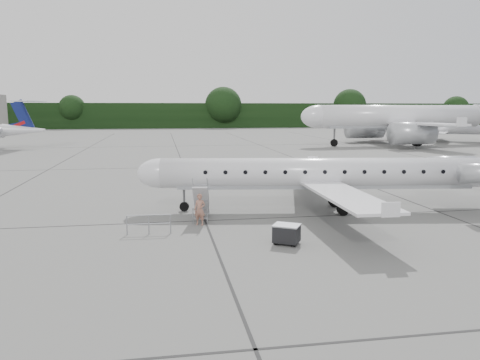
{
  "coord_description": "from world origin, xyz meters",
  "views": [
    {
      "loc": [
        -7.93,
        -23.0,
        6.41
      ],
      "look_at": [
        -3.52,
        3.31,
        2.3
      ],
      "focal_mm": 35.0,
      "sensor_mm": 36.0,
      "label": 1
    }
  ],
  "objects": [
    {
      "name": "ground",
      "position": [
        0.0,
        0.0,
        0.0
      ],
      "size": [
        320.0,
        320.0,
        0.0
      ],
      "primitive_type": "plane",
      "color": "slate",
      "rests_on": "ground"
    },
    {
      "name": "treeline",
      "position": [
        0.0,
        130.0,
        4.0
      ],
      "size": [
        260.0,
        4.0,
        8.0
      ],
      "primitive_type": "cube",
      "color": "black",
      "rests_on": "ground"
    },
    {
      "name": "main_regional_jet",
      "position": [
        2.04,
        4.64,
        3.34
      ],
      "size": [
        28.47,
        22.3,
        6.68
      ],
      "primitive_type": null,
      "rotation": [
        0.0,
        0.0,
        -0.14
      ],
      "color": "silver",
      "rests_on": "ground"
    },
    {
      "name": "airstair",
      "position": [
        -5.75,
        3.57,
        1.05
      ],
      "size": [
        1.19,
        2.5,
        2.09
      ],
      "primitive_type": null,
      "rotation": [
        0.0,
        0.0,
        -0.14
      ],
      "color": "silver",
      "rests_on": "ground"
    },
    {
      "name": "passenger",
      "position": [
        -5.95,
        2.23,
        0.88
      ],
      "size": [
        0.76,
        0.65,
        1.76
      ],
      "primitive_type": "imported",
      "rotation": [
        0.0,
        0.0,
        -0.43
      ],
      "color": "#986553",
      "rests_on": "ground"
    },
    {
      "name": "safety_railing",
      "position": [
        -8.69,
        0.76,
        0.5
      ],
      "size": [
        2.2,
        0.17,
        1.0
      ],
      "primitive_type": null,
      "rotation": [
        0.0,
        0.0,
        -0.04
      ],
      "color": "gray",
      "rests_on": "ground"
    },
    {
      "name": "baggage_cart",
      "position": [
        -2.18,
        -2.13,
        0.51
      ],
      "size": [
        1.48,
        1.4,
        1.01
      ],
      "primitive_type": null,
      "rotation": [
        0.0,
        0.0,
        -0.53
      ],
      "color": "black",
      "rests_on": "ground"
    },
    {
      "name": "bg_narrowbody",
      "position": [
        32.91,
        52.91,
        6.91
      ],
      "size": [
        40.05,
        29.91,
        13.82
      ],
      "primitive_type": null,
      "rotation": [
        0.0,
        0.0,
        0.06
      ],
      "color": "silver",
      "rests_on": "ground"
    },
    {
      "name": "bg_regional_right",
      "position": [
        46.04,
        61.36,
        3.22
      ],
      "size": [
        30.15,
        27.69,
        6.45
      ],
      "primitive_type": null,
      "rotation": [
        0.0,
        0.0,
        2.61
      ],
      "color": "silver",
      "rests_on": "ground"
    }
  ]
}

